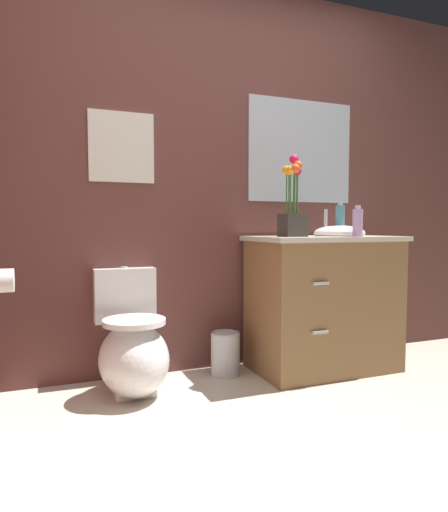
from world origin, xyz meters
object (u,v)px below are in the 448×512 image
at_px(soap_bottle, 340,220).
at_px(toilet, 132,350).
at_px(wall_mirror, 301,151).
at_px(toilet_paper_roll, 1,281).
at_px(lotion_bottle, 358,222).
at_px(wall_poster, 122,147).
at_px(flower_vase, 293,207).
at_px(vanity_cabinet, 323,301).
at_px(trash_bin, 225,353).

bearing_deg(soap_bottle, toilet, 179.21).
bearing_deg(wall_mirror, toilet_paper_roll, -166.02).
distance_m(lotion_bottle, wall_poster, 1.50).
distance_m(toilet, lotion_bottle, 1.54).
bearing_deg(wall_poster, wall_mirror, 0.00).
distance_m(flower_vase, wall_mirror, 0.59).
relative_size(vanity_cabinet, wall_poster, 2.52).
height_order(lotion_bottle, toilet_paper_roll, lotion_bottle).
bearing_deg(toilet, soap_bottle, -0.79).
distance_m(soap_bottle, wall_poster, 1.45).
height_order(vanity_cabinet, soap_bottle, soap_bottle).
height_order(trash_bin, wall_mirror, wall_mirror).
height_order(trash_bin, wall_poster, wall_poster).
bearing_deg(flower_vase, vanity_cabinet, 11.02).
height_order(flower_vase, soap_bottle, flower_vase).
relative_size(toilet, wall_poster, 1.66).
bearing_deg(toilet_paper_roll, lotion_bottle, -0.14).
bearing_deg(toilet, toilet_paper_roll, -162.75).
distance_m(toilet, wall_poster, 1.19).
xyz_separation_m(toilet, vanity_cabinet, (1.23, -0.03, 0.20)).
relative_size(flower_vase, soap_bottle, 2.25).
height_order(flower_vase, toilet_paper_roll, flower_vase).
bearing_deg(lotion_bottle, wall_mirror, 104.85).
bearing_deg(trash_bin, wall_poster, 163.33).
xyz_separation_m(trash_bin, wall_mirror, (0.64, 0.18, 1.31)).
bearing_deg(toilet, wall_mirror, 12.27).
bearing_deg(lotion_bottle, toilet_paper_roll, 179.86).
xyz_separation_m(toilet, soap_bottle, (1.36, -0.02, 0.73)).
distance_m(vanity_cabinet, wall_poster, 1.59).
bearing_deg(trash_bin, wall_mirror, 15.61).
distance_m(vanity_cabinet, trash_bin, 0.72).
bearing_deg(wall_mirror, flower_vase, -127.27).
height_order(toilet, soap_bottle, soap_bottle).
height_order(lotion_bottle, wall_poster, wall_poster).
xyz_separation_m(soap_bottle, wall_mirror, (-0.13, 0.29, 0.48)).
bearing_deg(vanity_cabinet, toilet, 178.77).
bearing_deg(flower_vase, wall_poster, 160.33).
bearing_deg(wall_mirror, soap_bottle, -66.10).
distance_m(toilet, vanity_cabinet, 1.25).
relative_size(lotion_bottle, wall_poster, 0.46).
bearing_deg(toilet, flower_vase, -4.62).
relative_size(vanity_cabinet, wall_mirror, 1.31).
height_order(soap_bottle, wall_poster, wall_poster).
relative_size(flower_vase, wall_mirror, 0.63).
bearing_deg(toilet_paper_roll, soap_bottle, 5.10).
bearing_deg(flower_vase, toilet, 175.38).
xyz_separation_m(flower_vase, toilet_paper_roll, (-1.60, -0.12, -0.37)).
height_order(soap_bottle, wall_mirror, wall_mirror).
distance_m(flower_vase, wall_poster, 1.09).
distance_m(flower_vase, lotion_bottle, 0.42).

